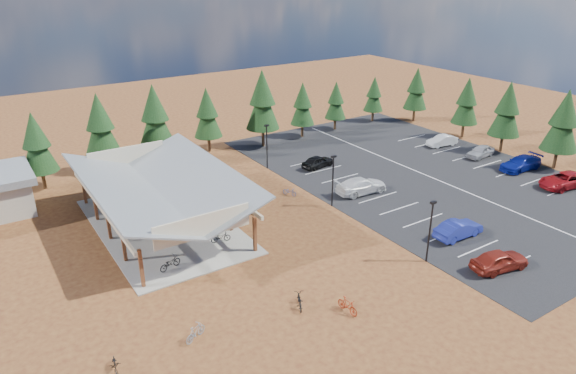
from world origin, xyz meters
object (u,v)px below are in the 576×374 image
Objects in this scene: lamp_post_0 at (430,227)px; bike_8 at (115,365)px; trash_bin_1 at (254,210)px; car_3 at (361,186)px; bike_pavilion at (159,186)px; lamp_post_1 at (333,177)px; bike_2 at (138,209)px; car_0 at (499,260)px; car_6 at (564,180)px; bike_6 at (167,210)px; bike_12 at (299,301)px; car_9 at (442,141)px; bike_5 at (187,229)px; trash_bin_0 at (245,219)px; bike_3 at (130,196)px; bike_1 at (132,235)px; bike_16 at (228,215)px; car_1 at (458,229)px; bike_9 at (195,332)px; bike_14 at (290,192)px; car_4 at (318,162)px; bike_7 at (160,191)px; bike_0 at (170,263)px; bike_11 at (348,305)px; lamp_post_2 at (267,143)px; car_7 at (521,163)px; car_8 at (481,151)px; bike_4 at (221,237)px.

lamp_post_0 is 2.97× the size of bike_8.
trash_bin_1 is 11.62m from car_3.
lamp_post_1 reaches higher than bike_pavilion.
car_0 is (19.70, -24.31, 0.30)m from bike_2.
car_6 is (37.90, -14.54, -3.02)m from bike_pavilion.
bike_6 reaches higher than trash_bin_1.
trash_bin_1 is at bearing 86.27° from car_3.
car_9 is at bearing -125.02° from bike_12.
bike_6 is (-0.07, 4.46, 0.02)m from bike_5.
trash_bin_0 is 0.52× the size of bike_3.
bike_1 is at bearing -156.87° from bike_pavilion.
bike_16 is 32.59m from car_9.
car_1 is (20.93, -22.43, 0.17)m from bike_3.
bike_16 is (-2.52, 0.27, 0.01)m from trash_bin_1.
bike_6 is at bearing -41.33° from bike_9.
trash_bin_1 is at bearing -136.26° from bike_3.
bike_9 is 1.12× the size of bike_14.
car_4 is (4.93, 9.04, -2.24)m from lamp_post_1.
bike_7 is (-4.30, 9.71, 0.17)m from trash_bin_0.
car_0 is 0.83× the size of car_6.
car_6 is at bearing -118.79° from bike_3.
bike_0 is 1.15× the size of bike_2.
car_6 reaches higher than bike_11.
car_1 is at bearing -171.14° from car_3.
bike_11 is at bearing -165.47° from bike_3.
bike_6 is at bearing 58.89° from bike_pavilion.
bike_5 is at bearing -53.02° from bike_12.
bike_pavilion reaches higher than trash_bin_1.
bike_6 is at bearing -159.33° from lamp_post_2.
lamp_post_1 is 2.97× the size of bike_9.
bike_16 is (7.49, 5.11, -0.12)m from bike_0.
lamp_post_0 is 2.97× the size of bike_9.
bike_9 is 42.83m from car_7.
lamp_post_0 is 2.98× the size of bike_7.
bike_7 reaches higher than bike_14.
car_0 is at bearing -0.21° from bike_8.
bike_2 is (-8.94, 5.90, 0.07)m from trash_bin_1.
car_7 is at bearing -9.85° from lamp_post_1.
lamp_post_2 is 13.52m from bike_16.
car_0 reaches higher than bike_1.
car_9 is at bearing -98.31° from bike_7.
lamp_post_2 reaches higher than bike_0.
lamp_post_2 is 2.84× the size of bike_12.
bike_11 is 35.76m from car_8.
bike_12 is (1.43, -22.56, -0.14)m from bike_7.
bike_4 is 0.92× the size of bike_6.
bike_pavilion is 28.10m from car_0.
car_8 is at bearing -132.90° from bike_12.
car_4 is 0.76× the size of car_7.
trash_bin_0 is 0.58× the size of bike_14.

